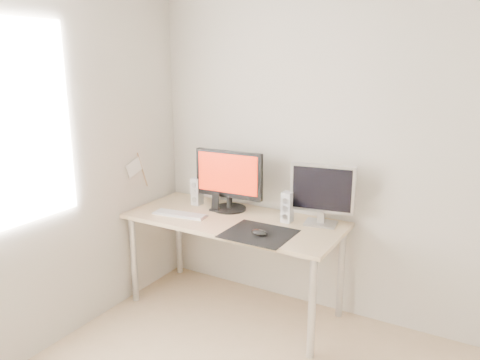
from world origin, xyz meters
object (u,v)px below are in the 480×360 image
at_px(speaker_right, 287,207).
at_px(main_monitor, 229,178).
at_px(mouse, 259,233).
at_px(speaker_left, 197,191).
at_px(desk, 234,228).
at_px(phone_dock, 216,205).
at_px(keyboard, 180,214).
at_px(second_monitor, 322,192).

bearing_deg(speaker_right, main_monitor, 177.09).
relative_size(mouse, speaker_left, 0.50).
relative_size(main_monitor, speaker_right, 2.49).
bearing_deg(main_monitor, speaker_right, -2.91).
xyz_separation_m(desk, speaker_left, (-0.43, 0.14, 0.19)).
relative_size(speaker_right, phone_dock, 1.59).
relative_size(main_monitor, phone_dock, 3.97).
relative_size(mouse, keyboard, 0.26).
relative_size(mouse, phone_dock, 0.80).
relative_size(speaker_left, speaker_right, 1.00).
relative_size(desk, second_monitor, 3.55).
bearing_deg(keyboard, phone_dock, 51.90).
height_order(keyboard, phone_dock, phone_dock).
height_order(mouse, main_monitor, main_monitor).
bearing_deg(keyboard, speaker_left, 97.97).
bearing_deg(speaker_left, second_monitor, 2.94).
bearing_deg(phone_dock, speaker_right, 4.34).
bearing_deg(keyboard, main_monitor, 49.06).
height_order(mouse, keyboard, mouse).
distance_m(desk, speaker_right, 0.43).
bearing_deg(second_monitor, desk, -161.82).
bearing_deg(mouse, keyboard, 173.78).
bearing_deg(main_monitor, mouse, -38.96).
xyz_separation_m(mouse, phone_dock, (-0.54, 0.30, 0.02)).
height_order(mouse, second_monitor, second_monitor).
distance_m(speaker_left, keyboard, 0.30).
bearing_deg(main_monitor, keyboard, -130.94).
distance_m(second_monitor, keyboard, 1.07).
distance_m(speaker_right, keyboard, 0.81).
bearing_deg(second_monitor, phone_dock, -172.03).
distance_m(desk, keyboard, 0.42).
distance_m(mouse, speaker_right, 0.36).
bearing_deg(desk, mouse, -33.95).
bearing_deg(mouse, speaker_right, 82.47).
bearing_deg(keyboard, speaker_right, 19.42).
height_order(desk, speaker_left, speaker_left).
distance_m(desk, speaker_left, 0.49).
height_order(second_monitor, speaker_right, second_monitor).
distance_m(mouse, main_monitor, 0.63).
bearing_deg(desk, second_monitor, 18.18).
height_order(main_monitor, speaker_right, main_monitor).
bearing_deg(mouse, phone_dock, 150.77).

